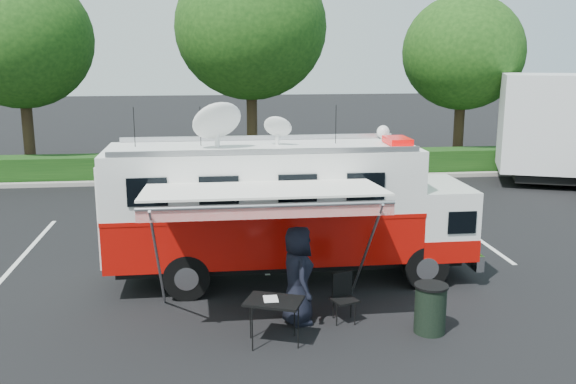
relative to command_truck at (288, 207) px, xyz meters
name	(u,v)px	position (x,y,z in m)	size (l,w,h in m)	color
ground_plane	(291,278)	(0.07, 0.00, -1.66)	(120.00, 120.00, 0.00)	black
back_border	(279,51)	(1.21, 12.90, 3.34)	(60.00, 6.14, 8.87)	#9E998E
stall_lines	(259,241)	(-0.43, 3.00, -1.66)	(24.12, 5.50, 0.01)	silver
command_truck	(288,207)	(0.00, 0.00, 0.00)	(8.08, 2.23, 3.88)	black
awning	(263,195)	(-0.72, -2.31, 0.83)	(4.41, 2.30, 2.67)	white
person	(298,322)	(-0.10, -2.41, -1.66)	(0.93, 0.60, 1.89)	black
folding_table	(274,302)	(-0.63, -3.24, -0.89)	(1.15, 0.99, 0.82)	black
folding_chair	(343,293)	(0.79, -2.37, -1.12)	(0.56, 0.60, 0.92)	black
trash_bin	(430,308)	(2.25, -3.13, -1.20)	(0.62, 0.62, 0.92)	black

